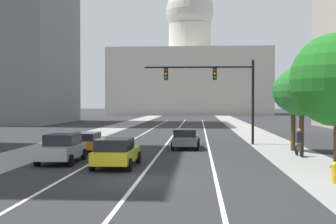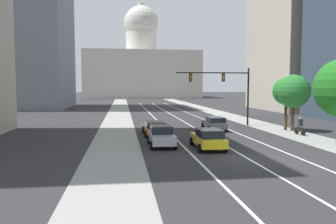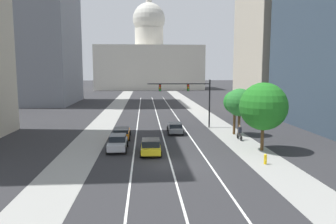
{
  "view_description": "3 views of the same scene",
  "coord_description": "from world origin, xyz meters",
  "px_view_note": "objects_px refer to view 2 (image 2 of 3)",
  "views": [
    {
      "loc": [
        2.55,
        -19.6,
        3.31
      ],
      "look_at": [
        0.29,
        14.84,
        2.63
      ],
      "focal_mm": 49.77,
      "sensor_mm": 36.0,
      "label": 1
    },
    {
      "loc": [
        -7.91,
        -19.67,
        4.62
      ],
      "look_at": [
        -2.7,
        18.04,
        1.65
      ],
      "focal_mm": 35.42,
      "sensor_mm": 36.0,
      "label": 2
    },
    {
      "loc": [
        -2.21,
        -26.5,
        8.01
      ],
      "look_at": [
        1.06,
        18.17,
        2.23
      ],
      "focal_mm": 34.43,
      "sensor_mm": 36.0,
      "label": 3
    }
  ],
  "objects_px": {
    "capitol_building": "(142,68)",
    "street_tree_far_right": "(293,91)",
    "cyclist": "(300,126)",
    "traffic_signal_mast": "(225,84)",
    "street_tree_near_right": "(286,92)",
    "car_yellow": "(208,138)",
    "car_orange": "(154,128)",
    "car_silver": "(161,136)",
    "car_gray": "(214,123)"
  },
  "relations": [
    {
      "from": "capitol_building",
      "to": "street_tree_far_right",
      "type": "relative_size",
      "value": 7.7
    },
    {
      "from": "car_gray",
      "to": "street_tree_near_right",
      "type": "bearing_deg",
      "value": -96.59
    },
    {
      "from": "car_gray",
      "to": "car_silver",
      "type": "distance_m",
      "value": 10.66
    },
    {
      "from": "car_silver",
      "to": "street_tree_far_right",
      "type": "relative_size",
      "value": 0.71
    },
    {
      "from": "capitol_building",
      "to": "traffic_signal_mast",
      "type": "height_order",
      "value": "capitol_building"
    },
    {
      "from": "car_silver",
      "to": "street_tree_far_right",
      "type": "xyz_separation_m",
      "value": [
        14.45,
        6.77,
        3.28
      ]
    },
    {
      "from": "car_silver",
      "to": "cyclist",
      "type": "bearing_deg",
      "value": -73.88
    },
    {
      "from": "car_orange",
      "to": "street_tree_far_right",
      "type": "xyz_separation_m",
      "value": [
        14.45,
        1.12,
        3.37
      ]
    },
    {
      "from": "car_orange",
      "to": "traffic_signal_mast",
      "type": "bearing_deg",
      "value": -53.81
    },
    {
      "from": "car_orange",
      "to": "car_silver",
      "type": "bearing_deg",
      "value": 179.2
    },
    {
      "from": "car_yellow",
      "to": "car_gray",
      "type": "bearing_deg",
      "value": -17.39
    },
    {
      "from": "car_silver",
      "to": "street_tree_near_right",
      "type": "height_order",
      "value": "street_tree_near_right"
    },
    {
      "from": "car_silver",
      "to": "cyclist",
      "type": "xyz_separation_m",
      "value": [
        13.7,
        3.94,
        0.04
      ]
    },
    {
      "from": "car_gray",
      "to": "car_silver",
      "type": "xyz_separation_m",
      "value": [
        -6.6,
        -8.37,
        0.05
      ]
    },
    {
      "from": "car_yellow",
      "to": "street_tree_near_right",
      "type": "relative_size",
      "value": 0.81
    },
    {
      "from": "car_yellow",
      "to": "traffic_signal_mast",
      "type": "xyz_separation_m",
      "value": [
        5.76,
        14.07,
        4.07
      ]
    },
    {
      "from": "traffic_signal_mast",
      "to": "street_tree_far_right",
      "type": "distance_m",
      "value": 7.88
    },
    {
      "from": "car_yellow",
      "to": "traffic_signal_mast",
      "type": "distance_m",
      "value": 15.74
    },
    {
      "from": "car_gray",
      "to": "street_tree_far_right",
      "type": "distance_m",
      "value": 8.68
    },
    {
      "from": "cyclist",
      "to": "street_tree_far_right",
      "type": "bearing_deg",
      "value": -19.29
    },
    {
      "from": "car_gray",
      "to": "traffic_signal_mast",
      "type": "distance_m",
      "value": 6.29
    },
    {
      "from": "street_tree_far_right",
      "to": "traffic_signal_mast",
      "type": "bearing_deg",
      "value": 133.45
    },
    {
      "from": "traffic_signal_mast",
      "to": "car_silver",
      "type": "bearing_deg",
      "value": -126.0
    },
    {
      "from": "capitol_building",
      "to": "car_gray",
      "type": "relative_size",
      "value": 10.07
    },
    {
      "from": "car_gray",
      "to": "street_tree_near_right",
      "type": "xyz_separation_m",
      "value": [
        7.41,
        -1.02,
        3.31
      ]
    },
    {
      "from": "car_orange",
      "to": "cyclist",
      "type": "xyz_separation_m",
      "value": [
        13.7,
        -1.72,
        0.12
      ]
    },
    {
      "from": "street_tree_far_right",
      "to": "car_gray",
      "type": "bearing_deg",
      "value": 168.49
    },
    {
      "from": "capitol_building",
      "to": "street_tree_far_right",
      "type": "distance_m",
      "value": 105.16
    },
    {
      "from": "street_tree_near_right",
      "to": "cyclist",
      "type": "bearing_deg",
      "value": -95.14
    },
    {
      "from": "car_gray",
      "to": "car_orange",
      "type": "bearing_deg",
      "value": 113.59
    },
    {
      "from": "capitol_building",
      "to": "car_gray",
      "type": "height_order",
      "value": "capitol_building"
    },
    {
      "from": "car_yellow",
      "to": "car_silver",
      "type": "height_order",
      "value": "car_silver"
    },
    {
      "from": "car_gray",
      "to": "cyclist",
      "type": "relative_size",
      "value": 2.59
    },
    {
      "from": "car_gray",
      "to": "street_tree_far_right",
      "type": "height_order",
      "value": "street_tree_far_right"
    },
    {
      "from": "car_silver",
      "to": "street_tree_near_right",
      "type": "xyz_separation_m",
      "value": [
        14.01,
        7.35,
        3.26
      ]
    },
    {
      "from": "car_orange",
      "to": "car_silver",
      "type": "distance_m",
      "value": 5.66
    },
    {
      "from": "car_yellow",
      "to": "car_orange",
      "type": "relative_size",
      "value": 0.96
    },
    {
      "from": "capitol_building",
      "to": "car_silver",
      "type": "distance_m",
      "value": 111.87
    },
    {
      "from": "cyclist",
      "to": "car_yellow",
      "type": "bearing_deg",
      "value": 113.55
    },
    {
      "from": "car_yellow",
      "to": "cyclist",
      "type": "relative_size",
      "value": 2.6
    },
    {
      "from": "capitol_building",
      "to": "traffic_signal_mast",
      "type": "relative_size",
      "value": 5.08
    },
    {
      "from": "car_yellow",
      "to": "street_tree_far_right",
      "type": "height_order",
      "value": "street_tree_far_right"
    },
    {
      "from": "street_tree_far_right",
      "to": "street_tree_near_right",
      "type": "bearing_deg",
      "value": 127.07
    },
    {
      "from": "car_yellow",
      "to": "car_gray",
      "type": "relative_size",
      "value": 1.01
    },
    {
      "from": "capitol_building",
      "to": "street_tree_near_right",
      "type": "height_order",
      "value": "capitol_building"
    },
    {
      "from": "car_orange",
      "to": "capitol_building",
      "type": "bearing_deg",
      "value": -3.46
    },
    {
      "from": "street_tree_near_right",
      "to": "traffic_signal_mast",
      "type": "bearing_deg",
      "value": 134.11
    },
    {
      "from": "cyclist",
      "to": "street_tree_far_right",
      "type": "distance_m",
      "value": 4.37
    },
    {
      "from": "capitol_building",
      "to": "cyclist",
      "type": "distance_m",
      "value": 108.19
    },
    {
      "from": "traffic_signal_mast",
      "to": "cyclist",
      "type": "xyz_separation_m",
      "value": [
        4.65,
        -8.53,
        -4.0
      ]
    }
  ]
}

